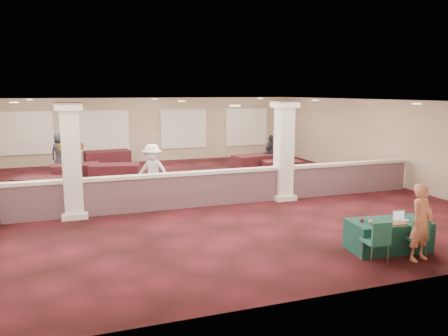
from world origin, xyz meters
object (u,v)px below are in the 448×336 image
object	(u,v)px
woman	(421,222)
far_table_front_left	(44,188)
far_table_front_center	(115,174)
far_table_back_right	(255,164)
far_table_front_right	(282,168)
far_table_back_left	(76,173)
attendee_d	(60,153)
conf_chair_side	(378,238)
attendee_b	(152,171)
attendee_c	(271,153)
near_table	(388,235)
far_table_back_center	(107,159)
conf_chair_main	(417,235)

from	to	relation	value
woman	far_table_front_left	size ratio (longest dim) A/B	0.91
far_table_front_left	far_table_front_center	xyz separation A→B (m)	(2.42, 1.85, 0.01)
far_table_back_right	far_table_front_center	bearing A→B (deg)	-177.02
far_table_front_right	far_table_back_left	distance (m)	8.29
far_table_front_center	attendee_d	distance (m)	3.56
far_table_front_left	far_table_front_right	xyz separation A→B (m)	(9.19, 1.10, -0.04)
conf_chair_side	far_table_front_center	world-z (taller)	conf_chair_side
attendee_b	attendee_c	distance (m)	6.80
woman	attendee_d	xyz separation A→B (m)	(-7.32, 12.99, 0.07)
woman	far_table_front_center	world-z (taller)	woman
conf_chair_side	far_table_back_right	distance (m)	10.42
attendee_c	near_table	bearing A→B (deg)	-135.67
far_table_front_right	attendee_d	size ratio (longest dim) A/B	0.91
conf_chair_side	attendee_d	distance (m)	14.36
far_table_front_right	attendee_c	world-z (taller)	attendee_c
conf_chair_side	far_table_back_center	distance (m)	14.26
far_table_front_left	attendee_d	xyz separation A→B (m)	(0.42, 4.76, 0.52)
far_table_front_right	attendee_b	world-z (taller)	attendee_b
near_table	woman	world-z (taller)	woman
conf_chair_main	far_table_back_center	distance (m)	14.60
far_table_back_left	far_table_back_right	world-z (taller)	far_table_back_right
conf_chair_side	far_table_back_right	world-z (taller)	conf_chair_side
far_table_front_right	attendee_b	size ratio (longest dim) A/B	0.89
attendee_b	far_table_back_center	bearing A→B (deg)	132.93
far_table_back_center	attendee_c	distance (m)	7.52
near_table	far_table_back_center	xyz separation A→B (m)	(-5.09, 13.00, 0.07)
far_table_back_left	far_table_back_center	size ratio (longest dim) A/B	0.90
conf_chair_main	attendee_d	xyz separation A→B (m)	(-7.36, 12.87, 0.39)
far_table_front_right	attendee_c	xyz separation A→B (m)	(0.07, 1.29, 0.48)
far_table_back_center	conf_chair_side	bearing A→B (deg)	-72.27
near_table	far_table_back_right	world-z (taller)	far_table_back_right
far_table_back_left	far_table_front_center	bearing A→B (deg)	-23.40
far_table_front_center	far_table_back_center	size ratio (longest dim) A/B	0.92
conf_chair_side	attendee_d	size ratio (longest dim) A/B	0.51
far_table_front_right	attendee_c	distance (m)	1.38
attendee_b	far_table_front_right	bearing A→B (deg)	54.57
conf_chair_side	far_table_back_right	bearing A→B (deg)	86.36
conf_chair_main	far_table_back_left	distance (m)	12.55
conf_chair_main	far_table_front_right	distance (m)	9.32
near_table	far_table_back_left	distance (m)	11.92
far_table_back_left	far_table_back_center	world-z (taller)	far_table_back_center
woman	far_table_back_center	world-z (taller)	woman
attendee_c	far_table_front_center	bearing A→B (deg)	148.81
far_table_back_right	woman	bearing A→B (deg)	-93.88
conf_chair_main	conf_chair_side	distance (m)	1.02
far_table_front_center	far_table_back_left	world-z (taller)	far_table_front_center
attendee_d	far_table_back_right	bearing A→B (deg)	-170.12
woman	attendee_d	world-z (taller)	attendee_d
far_table_front_left	attendee_d	bearing A→B (deg)	85.00
conf_chair_main	far_table_front_right	xyz separation A→B (m)	(1.41, 9.21, -0.17)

